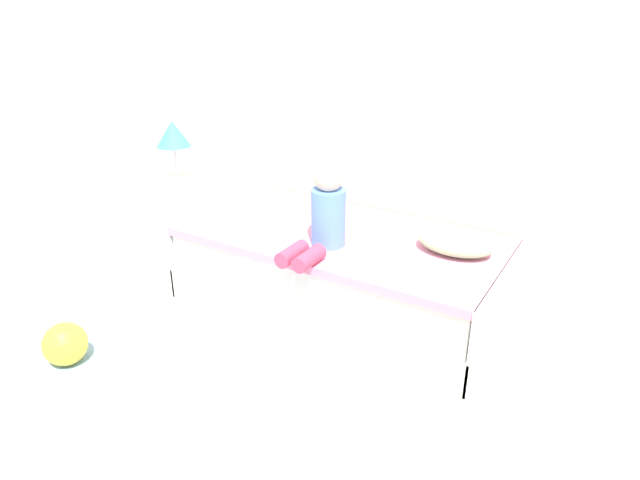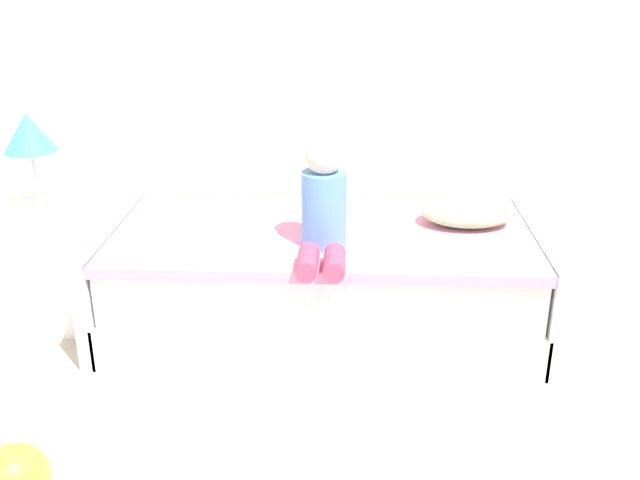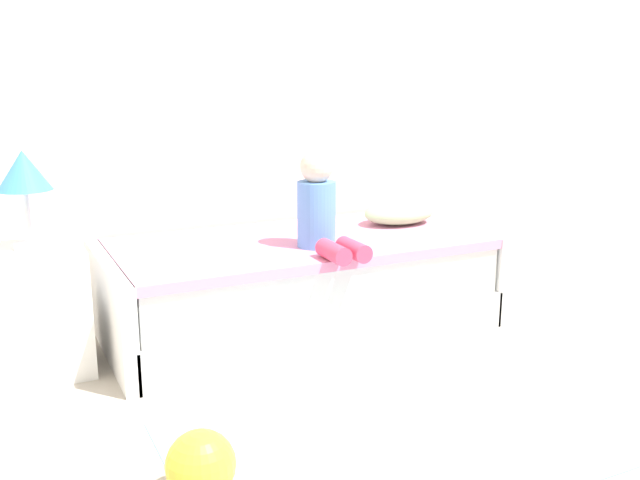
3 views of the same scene
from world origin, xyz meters
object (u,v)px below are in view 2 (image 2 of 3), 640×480
Objects in this scene: child_figure at (324,205)px; pillow at (467,212)px; table_lamp at (29,137)px; nightstand at (49,263)px; bed at (322,278)px; toy_ball at (14,479)px.

pillow is (0.68, 0.33, -0.14)m from child_figure.
table_lamp is 1.02× the size of pillow.
child_figure is (1.36, -0.22, 0.40)m from nightstand.
table_lamp reaches higher than bed.
table_lamp is at bearing 170.77° from child_figure.
bed is at bearing 0.28° from nightstand.
pillow reaches higher than nightstand.
toy_ball is at bearing -73.86° from nightstand.
table_lamp is at bearing 90.00° from nightstand.
toy_ball is (-0.98, -1.10, -0.59)m from child_figure.
bed is at bearing 93.64° from child_figure.
bed is 1.35m from nightstand.
nightstand is (-1.35, -0.01, 0.05)m from bed.
bed reaches higher than toy_ball.
bed is 0.51m from child_figure.
toy_ball is at bearing -73.86° from table_lamp.
pillow is (2.04, 0.11, 0.26)m from nightstand.
bed is at bearing -171.79° from pillow.
child_figure is at bearing -9.23° from table_lamp.
bed is 1.52m from table_lamp.
child_figure is (1.36, -0.22, -0.23)m from table_lamp.
nightstand is 1.18× the size of child_figure.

